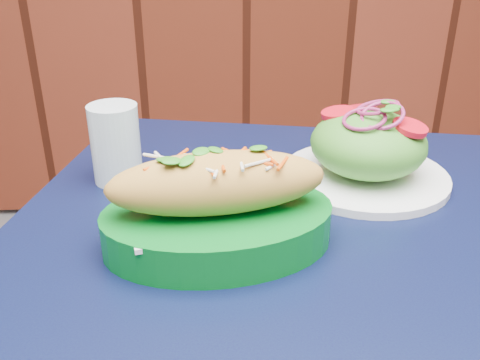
{
  "coord_description": "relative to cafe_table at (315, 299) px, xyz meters",
  "views": [
    {
      "loc": [
        0.21,
        0.95,
        1.1
      ],
      "look_at": [
        0.26,
        1.55,
        0.81
      ],
      "focal_mm": 40.0,
      "sensor_mm": 36.0,
      "label": 1
    }
  ],
  "objects": [
    {
      "name": "banh_mi_basket",
      "position": [
        -0.12,
        0.0,
        0.14
      ],
      "size": [
        0.29,
        0.2,
        0.13
      ],
      "rotation": [
        0.0,
        0.0,
        0.1
      ],
      "color": "#04671C",
      "rests_on": "cafe_table"
    },
    {
      "name": "cafe_table",
      "position": [
        0.0,
        0.0,
        0.0
      ],
      "size": [
        0.96,
        0.96,
        0.75
      ],
      "rotation": [
        0.0,
        0.0,
        -0.22
      ],
      "color": "black",
      "rests_on": "ground"
    },
    {
      "name": "salad_plate",
      "position": [
        0.1,
        0.16,
        0.14
      ],
      "size": [
        0.25,
        0.25,
        0.12
      ],
      "rotation": [
        0.0,
        0.0,
        0.18
      ],
      "color": "white",
      "rests_on": "cafe_table"
    },
    {
      "name": "water_glass",
      "position": [
        -0.26,
        0.19,
        0.15
      ],
      "size": [
        0.07,
        0.07,
        0.12
      ],
      "primitive_type": "cylinder",
      "color": "silver",
      "rests_on": "cafe_table"
    }
  ]
}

